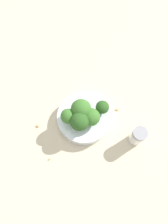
# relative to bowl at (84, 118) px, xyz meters

# --- Properties ---
(ground_plane) EXTENTS (3.00, 3.00, 0.00)m
(ground_plane) POSITION_rel_bowl_xyz_m (0.00, 0.00, -0.02)
(ground_plane) COLOR beige
(bowl) EXTENTS (0.16, 0.16, 0.03)m
(bowl) POSITION_rel_bowl_xyz_m (0.00, 0.00, 0.00)
(bowl) COLOR silver
(bowl) RESTS_ON ground_plane
(broccoli_floret_0) EXTENTS (0.05, 0.05, 0.06)m
(broccoli_floret_0) POSITION_rel_bowl_xyz_m (0.00, -0.02, 0.05)
(broccoli_floret_0) COLOR #8EB770
(broccoli_floret_0) RESTS_ON bowl
(broccoli_floret_1) EXTENTS (0.06, 0.06, 0.07)m
(broccoli_floret_1) POSITION_rel_bowl_xyz_m (-0.00, 0.01, 0.06)
(broccoli_floret_1) COLOR #8EB770
(broccoli_floret_1) RESTS_ON bowl
(broccoli_floret_2) EXTENTS (0.05, 0.05, 0.07)m
(broccoli_floret_2) POSITION_rel_bowl_xyz_m (-0.03, -0.01, 0.06)
(broccoli_floret_2) COLOR #7A9E5B
(broccoli_floret_2) RESTS_ON bowl
(broccoli_floret_3) EXTENTS (0.04, 0.04, 0.05)m
(broccoli_floret_3) POSITION_rel_bowl_xyz_m (0.04, -0.03, 0.04)
(broccoli_floret_3) COLOR #84AD66
(broccoli_floret_3) RESTS_ON bowl
(broccoli_floret_4) EXTENTS (0.04, 0.04, 0.06)m
(broccoli_floret_4) POSITION_rel_bowl_xyz_m (-0.03, 0.03, 0.05)
(broccoli_floret_4) COLOR #84AD66
(broccoli_floret_4) RESTS_ON bowl
(pepper_shaker) EXTENTS (0.04, 0.04, 0.07)m
(pepper_shaker) POSITION_rel_bowl_xyz_m (0.03, -0.16, 0.02)
(pepper_shaker) COLOR silver
(pepper_shaker) RESTS_ON ground_plane
(almond_crumb_0) EXTENTS (0.01, 0.01, 0.01)m
(almond_crumb_0) POSITION_rel_bowl_xyz_m (-0.15, 0.01, -0.01)
(almond_crumb_0) COLOR #AD7F4C
(almond_crumb_0) RESTS_ON ground_plane
(almond_crumb_1) EXTENTS (0.01, 0.01, 0.01)m
(almond_crumb_1) POSITION_rel_bowl_xyz_m (-0.09, 0.10, -0.01)
(almond_crumb_1) COLOR tan
(almond_crumb_1) RESTS_ON ground_plane
(almond_crumb_2) EXTENTS (0.01, 0.01, 0.01)m
(almond_crumb_2) POSITION_rel_bowl_xyz_m (0.08, -0.06, -0.01)
(almond_crumb_2) COLOR tan
(almond_crumb_2) RESTS_ON ground_plane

